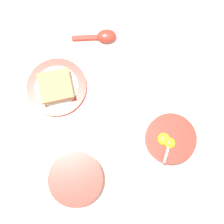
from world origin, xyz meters
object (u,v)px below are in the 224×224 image
at_px(toast_sandwich, 55,85).
at_px(soup_spoon, 103,36).
at_px(egg_bowl, 170,139).
at_px(toast_plate, 57,87).
at_px(congee_bowl, 76,179).

xyz_separation_m(toast_sandwich, soup_spoon, (-0.15, 0.19, -0.02)).
bearing_deg(egg_bowl, soup_spoon, -160.83).
relative_size(toast_plate, toast_sandwich, 1.82).
bearing_deg(congee_bowl, toast_plate, -178.17).
distance_m(toast_plate, soup_spoon, 0.24).
height_order(toast_plate, soup_spoon, soup_spoon).
distance_m(egg_bowl, toast_plate, 0.42).
relative_size(toast_plate, soup_spoon, 1.28).
bearing_deg(egg_bowl, congee_bowl, -79.35).
distance_m(egg_bowl, toast_sandwich, 0.42).
distance_m(toast_plate, toast_sandwich, 0.02).
xyz_separation_m(egg_bowl, toast_plate, (-0.25, -0.33, -0.02)).
bearing_deg(congee_bowl, egg_bowl, 100.65).
bearing_deg(congee_bowl, soup_spoon, 158.44).
relative_size(toast_plate, congee_bowl, 1.20).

